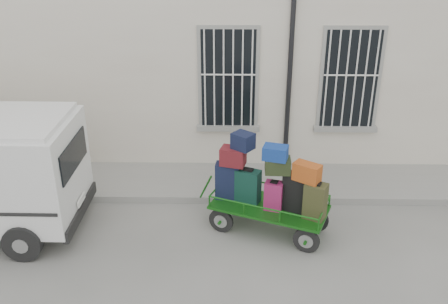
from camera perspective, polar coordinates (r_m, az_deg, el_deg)
ground at (r=9.49m, az=2.74°, el=-10.19°), size 80.00×80.00×0.00m
building at (r=13.47m, az=2.36°, el=14.50°), size 24.00×5.15×6.00m
sidewalk at (r=11.32m, az=2.45°, el=-3.42°), size 24.00×1.70×0.15m
luggage_cart at (r=9.32m, az=5.13°, el=-4.16°), size 2.54×1.71×1.94m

